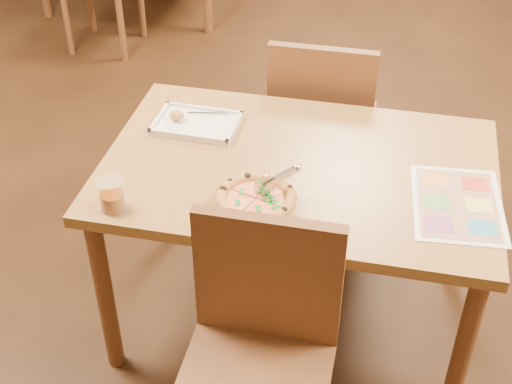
% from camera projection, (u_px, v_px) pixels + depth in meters
% --- Properties ---
extents(dining_table, '(1.30, 0.85, 0.72)m').
position_uv_depth(dining_table, '(298.00, 185.00, 2.42)').
color(dining_table, '#9E723F').
rests_on(dining_table, ground).
extents(chair_near, '(0.42, 0.42, 0.47)m').
position_uv_depth(chair_near, '(261.00, 331.00, 1.99)').
color(chair_near, brown).
rests_on(chair_near, ground).
extents(chair_far, '(0.42, 0.42, 0.47)m').
position_uv_depth(chair_far, '(322.00, 113.00, 2.92)').
color(chair_far, brown).
rests_on(chair_far, ground).
extents(plate, '(0.26, 0.26, 0.01)m').
position_uv_depth(plate, '(256.00, 203.00, 2.19)').
color(plate, white).
rests_on(plate, dining_table).
extents(pizza, '(0.25, 0.25, 0.04)m').
position_uv_depth(pizza, '(256.00, 199.00, 2.17)').
color(pizza, '#BF7C41').
rests_on(pizza, plate).
extents(pizza_cutter, '(0.13, 0.09, 0.08)m').
position_uv_depth(pizza_cutter, '(276.00, 180.00, 2.16)').
color(pizza_cutter, silver).
rests_on(pizza_cutter, pizza).
extents(appetizer_tray, '(0.30, 0.21, 0.06)m').
position_uv_depth(appetizer_tray, '(195.00, 124.00, 2.54)').
color(appetizer_tray, silver).
rests_on(appetizer_tray, dining_table).
extents(glass_tumbler, '(0.08, 0.08, 0.10)m').
position_uv_depth(glass_tumbler, '(112.00, 197.00, 2.15)').
color(glass_tumbler, '#793809').
rests_on(glass_tumbler, dining_table).
extents(menu, '(0.30, 0.40, 0.00)m').
position_uv_depth(menu, '(457.00, 204.00, 2.19)').
color(menu, silver).
rests_on(menu, dining_table).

